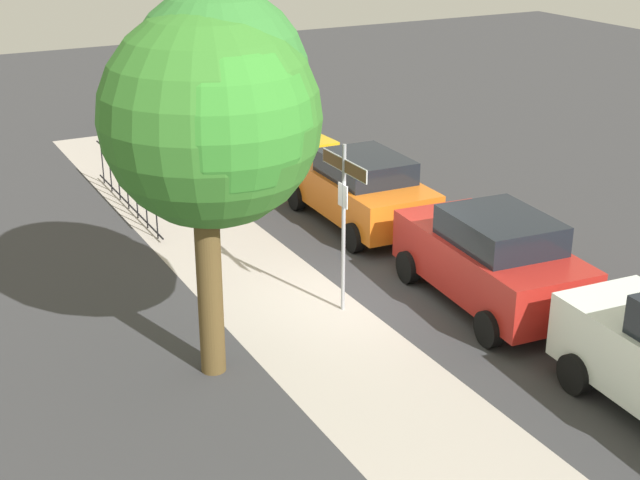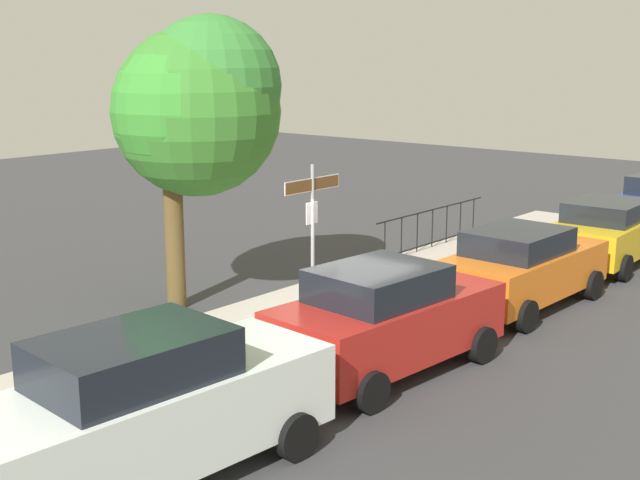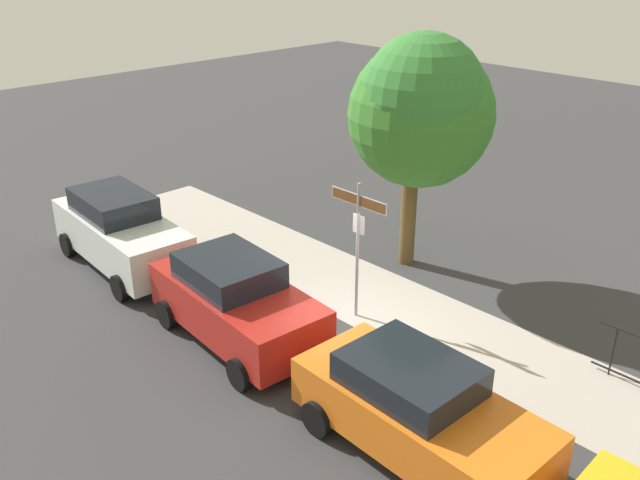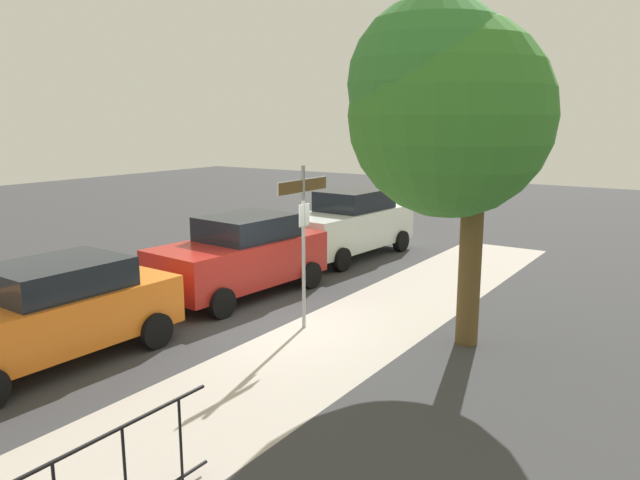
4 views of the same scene
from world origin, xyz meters
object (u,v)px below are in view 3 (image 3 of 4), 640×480
car_white (120,231)px  car_orange (418,409)px  car_red (236,301)px  street_sign (358,226)px  shade_tree (420,110)px

car_white → car_orange: (9.60, -0.03, -0.12)m
car_white → car_orange: 9.60m
car_white → car_red: size_ratio=1.09×
street_sign → shade_tree: 3.32m
car_white → car_orange: size_ratio=1.08×
shade_tree → car_red: shade_tree is taller
street_sign → car_white: 6.49m
street_sign → car_orange: 4.69m
shade_tree → car_orange: 7.46m
street_sign → shade_tree: bearing=102.1°
car_white → car_orange: car_white is taller
street_sign → car_orange: size_ratio=0.72×
car_red → car_orange: car_red is taller
car_white → shade_tree: bearing=47.7°
car_orange → street_sign: bearing=147.7°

